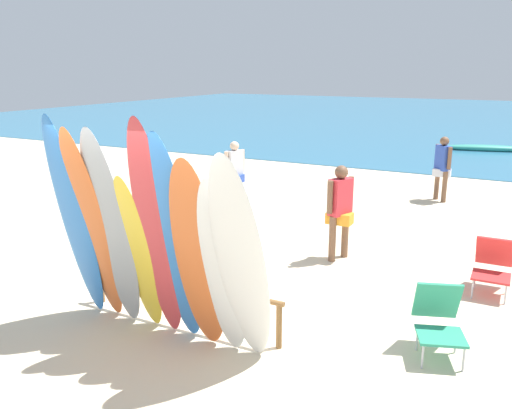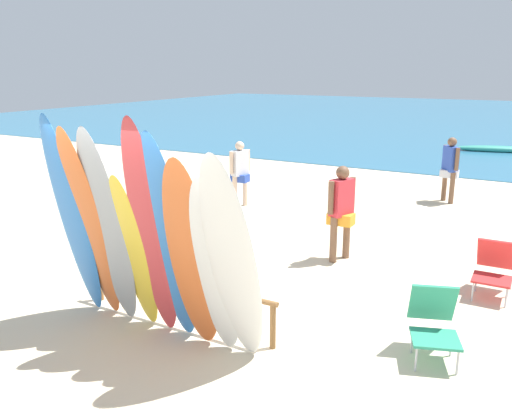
{
  "view_description": "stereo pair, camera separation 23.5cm",
  "coord_description": "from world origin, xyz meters",
  "px_view_note": "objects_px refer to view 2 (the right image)",
  "views": [
    {
      "loc": [
        3.65,
        -4.99,
        3.13
      ],
      "look_at": [
        0.0,
        2.0,
        1.08
      ],
      "focal_mm": 37.28,
      "sensor_mm": 36.0,
      "label": 1
    },
    {
      "loc": [
        3.86,
        -4.88,
        3.13
      ],
      "look_at": [
        0.0,
        2.0,
        1.08
      ],
      "focal_mm": 37.28,
      "sensor_mm": 36.0,
      "label": 2
    }
  ],
  "objects_px": {
    "surfboard_rack": "(178,288)",
    "surfboard_orange_6": "(192,257)",
    "surfboard_yellow_3": "(134,254)",
    "surfboard_red_4": "(151,232)",
    "surfboard_white_8": "(233,263)",
    "beachgoer_by_water": "(450,165)",
    "surfboard_blue_5": "(169,241)",
    "beach_chair_red": "(434,320)",
    "distant_boat": "(500,149)",
    "surfboard_white_7": "(215,269)",
    "surfboard_blue_0": "(73,218)",
    "surfboard_grey_2": "(108,229)",
    "beachgoer_strolling": "(341,207)",
    "beachgoer_photographing": "(240,169)",
    "surfboard_orange_1": "(90,226)",
    "beach_chair_blue": "(494,266)"
  },
  "relations": [
    {
      "from": "surfboard_white_7",
      "to": "distant_boat",
      "type": "relative_size",
      "value": 0.66
    },
    {
      "from": "surfboard_white_7",
      "to": "beachgoer_strolling",
      "type": "xyz_separation_m",
      "value": [
        0.07,
        3.61,
        -0.14
      ]
    },
    {
      "from": "surfboard_rack",
      "to": "surfboard_orange_6",
      "type": "xyz_separation_m",
      "value": [
        0.61,
        -0.51,
        0.68
      ]
    },
    {
      "from": "surfboard_orange_6",
      "to": "surfboard_yellow_3",
      "type": "bearing_deg",
      "value": 170.6
    },
    {
      "from": "surfboard_red_4",
      "to": "beachgoer_strolling",
      "type": "bearing_deg",
      "value": 70.87
    },
    {
      "from": "surfboard_yellow_3",
      "to": "beachgoer_strolling",
      "type": "xyz_separation_m",
      "value": [
        1.27,
        3.53,
        -0.08
      ]
    },
    {
      "from": "surfboard_yellow_3",
      "to": "surfboard_red_4",
      "type": "height_order",
      "value": "surfboard_red_4"
    },
    {
      "from": "beachgoer_strolling",
      "to": "surfboard_blue_5",
      "type": "bearing_deg",
      "value": -169.18
    },
    {
      "from": "surfboard_orange_1",
      "to": "beach_chair_red",
      "type": "bearing_deg",
      "value": 22.59
    },
    {
      "from": "surfboard_blue_0",
      "to": "surfboard_grey_2",
      "type": "distance_m",
      "value": 0.58
    },
    {
      "from": "surfboard_white_8",
      "to": "beachgoer_by_water",
      "type": "bearing_deg",
      "value": 86.04
    },
    {
      "from": "surfboard_orange_1",
      "to": "beachgoer_strolling",
      "type": "relative_size",
      "value": 1.61
    },
    {
      "from": "beachgoer_by_water",
      "to": "distant_boat",
      "type": "distance_m",
      "value": 8.92
    },
    {
      "from": "distant_boat",
      "to": "surfboard_blue_0",
      "type": "bearing_deg",
      "value": -100.9
    },
    {
      "from": "surfboard_rack",
      "to": "surfboard_blue_5",
      "type": "relative_size",
      "value": 1.09
    },
    {
      "from": "surfboard_yellow_3",
      "to": "surfboard_blue_0",
      "type": "bearing_deg",
      "value": -170.76
    },
    {
      "from": "beachgoer_by_water",
      "to": "surfboard_rack",
      "type": "bearing_deg",
      "value": -55.88
    },
    {
      "from": "surfboard_blue_5",
      "to": "beachgoer_by_water",
      "type": "xyz_separation_m",
      "value": [
        1.54,
        8.55,
        -0.37
      ]
    },
    {
      "from": "surfboard_blue_5",
      "to": "beachgoer_photographing",
      "type": "height_order",
      "value": "surfboard_blue_5"
    },
    {
      "from": "surfboard_grey_2",
      "to": "beach_chair_red",
      "type": "bearing_deg",
      "value": 21.86
    },
    {
      "from": "surfboard_white_7",
      "to": "distant_boat",
      "type": "bearing_deg",
      "value": 84.94
    },
    {
      "from": "surfboard_orange_6",
      "to": "beach_chair_red",
      "type": "relative_size",
      "value": 2.82
    },
    {
      "from": "surfboard_white_8",
      "to": "beachgoer_photographing",
      "type": "relative_size",
      "value": 1.65
    },
    {
      "from": "beachgoer_by_water",
      "to": "surfboard_orange_1",
      "type": "bearing_deg",
      "value": -61.01
    },
    {
      "from": "surfboard_red_4",
      "to": "beachgoer_photographing",
      "type": "height_order",
      "value": "surfboard_red_4"
    },
    {
      "from": "surfboard_white_7",
      "to": "beach_chair_red",
      "type": "distance_m",
      "value": 2.47
    },
    {
      "from": "surfboard_grey_2",
      "to": "surfboard_blue_5",
      "type": "xyz_separation_m",
      "value": [
        0.9,
        0.01,
        0.0
      ]
    },
    {
      "from": "surfboard_orange_1",
      "to": "surfboard_white_8",
      "type": "relative_size",
      "value": 1.03
    },
    {
      "from": "surfboard_red_4",
      "to": "beach_chair_red",
      "type": "distance_m",
      "value": 3.29
    },
    {
      "from": "beachgoer_strolling",
      "to": "distant_boat",
      "type": "xyz_separation_m",
      "value": [
        1.18,
        13.85,
        -0.8
      ]
    },
    {
      "from": "beachgoer_by_water",
      "to": "beach_chair_blue",
      "type": "height_order",
      "value": "beachgoer_by_water"
    },
    {
      "from": "surfboard_white_8",
      "to": "distant_boat",
      "type": "bearing_deg",
      "value": 87.09
    },
    {
      "from": "surfboard_blue_0",
      "to": "surfboard_red_4",
      "type": "height_order",
      "value": "surfboard_red_4"
    },
    {
      "from": "surfboard_white_8",
      "to": "surfboard_white_7",
      "type": "bearing_deg",
      "value": 162.63
    },
    {
      "from": "beachgoer_by_water",
      "to": "beach_chair_red",
      "type": "height_order",
      "value": "beachgoer_by_water"
    },
    {
      "from": "surfboard_blue_5",
      "to": "surfboard_orange_1",
      "type": "bearing_deg",
      "value": -176.65
    },
    {
      "from": "surfboard_blue_5",
      "to": "surfboard_white_8",
      "type": "relative_size",
      "value": 1.03
    },
    {
      "from": "surfboard_white_7",
      "to": "surfboard_blue_0",
      "type": "bearing_deg",
      "value": 178.71
    },
    {
      "from": "surfboard_yellow_3",
      "to": "distant_boat",
      "type": "height_order",
      "value": "surfboard_yellow_3"
    },
    {
      "from": "surfboard_yellow_3",
      "to": "surfboard_white_7",
      "type": "bearing_deg",
      "value": 1.56
    },
    {
      "from": "surfboard_orange_6",
      "to": "surfboard_white_7",
      "type": "xyz_separation_m",
      "value": [
        0.29,
        0.01,
        -0.09
      ]
    },
    {
      "from": "surfboard_blue_0",
      "to": "surfboard_white_8",
      "type": "relative_size",
      "value": 1.07
    },
    {
      "from": "beachgoer_by_water",
      "to": "surfboard_red_4",
      "type": "bearing_deg",
      "value": -54.88
    },
    {
      "from": "surfboard_blue_5",
      "to": "surfboard_white_7",
      "type": "height_order",
      "value": "surfboard_blue_5"
    },
    {
      "from": "surfboard_blue_0",
      "to": "beachgoer_strolling",
      "type": "xyz_separation_m",
      "value": [
        2.18,
        3.6,
        -0.4
      ]
    },
    {
      "from": "surfboard_grey_2",
      "to": "beachgoer_strolling",
      "type": "height_order",
      "value": "surfboard_grey_2"
    },
    {
      "from": "surfboard_white_7",
      "to": "beachgoer_by_water",
      "type": "distance_m",
      "value": 8.63
    },
    {
      "from": "surfboard_blue_0",
      "to": "distant_boat",
      "type": "bearing_deg",
      "value": 84.48
    },
    {
      "from": "surfboard_grey_2",
      "to": "beach_chair_red",
      "type": "distance_m",
      "value": 3.87
    },
    {
      "from": "surfboard_red_4",
      "to": "surfboard_blue_5",
      "type": "height_order",
      "value": "surfboard_red_4"
    }
  ]
}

